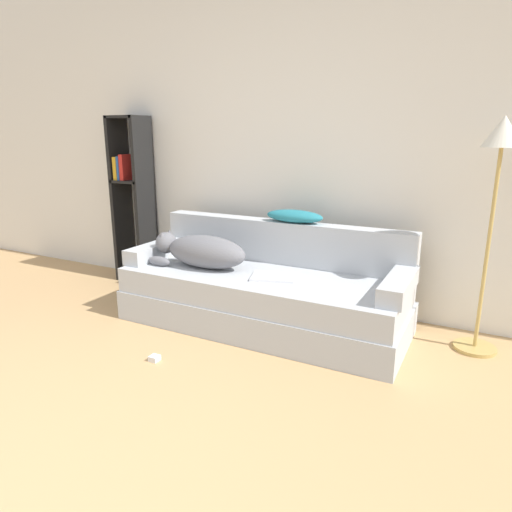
{
  "coord_description": "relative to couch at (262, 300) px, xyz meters",
  "views": [
    {
      "loc": [
        1.54,
        -0.7,
        1.36
      ],
      "look_at": [
        0.14,
        1.98,
        0.55
      ],
      "focal_mm": 32.0,
      "sensor_mm": 36.0,
      "label": 1
    }
  ],
  "objects": [
    {
      "name": "laptop",
      "position": [
        0.12,
        -0.06,
        0.21
      ],
      "size": [
        0.35,
        0.3,
        0.02
      ],
      "rotation": [
        0.0,
        0.0,
        0.3
      ],
      "color": "silver",
      "rests_on": "couch"
    },
    {
      "name": "wall_back",
      "position": [
        -0.14,
        0.62,
        1.15
      ],
      "size": [
        8.18,
        0.06,
        2.7
      ],
      "color": "silver",
      "rests_on": "ground_plane"
    },
    {
      "name": "floor_lamp",
      "position": [
        1.41,
        0.29,
        0.94
      ],
      "size": [
        0.26,
        0.26,
        1.46
      ],
      "color": "tan",
      "rests_on": "ground_plane"
    },
    {
      "name": "power_adapter",
      "position": [
        -0.34,
        -0.8,
        -0.18
      ],
      "size": [
        0.06,
        0.06,
        0.03
      ],
      "color": "silver",
      "rests_on": "ground_plane"
    },
    {
      "name": "couch_arm_right",
      "position": [
        0.95,
        -0.01,
        0.26
      ],
      "size": [
        0.15,
        0.61,
        0.12
      ],
      "color": "#B2B7BC",
      "rests_on": "couch"
    },
    {
      "name": "bookshelf",
      "position": [
        -1.58,
        0.44,
        0.65
      ],
      "size": [
        0.33,
        0.26,
        1.52
      ],
      "color": "black",
      "rests_on": "ground_plane"
    },
    {
      "name": "couch",
      "position": [
        0.0,
        0.0,
        0.0
      ],
      "size": [
        2.05,
        0.8,
        0.4
      ],
      "color": "#B2B7BC",
      "rests_on": "ground_plane"
    },
    {
      "name": "couch_arm_left",
      "position": [
        -0.95,
        -0.01,
        0.26
      ],
      "size": [
        0.15,
        0.61,
        0.12
      ],
      "color": "#B2B7BC",
      "rests_on": "couch"
    },
    {
      "name": "dog",
      "position": [
        -0.48,
        -0.06,
        0.32
      ],
      "size": [
        0.77,
        0.3,
        0.25
      ],
      "color": "slate",
      "rests_on": "couch"
    },
    {
      "name": "throw_pillow",
      "position": [
        0.1,
        0.33,
        0.57
      ],
      "size": [
        0.44,
        0.18,
        0.09
      ],
      "color": "teal",
      "rests_on": "couch_backrest"
    },
    {
      "name": "couch_backrest",
      "position": [
        0.0,
        0.33,
        0.36
      ],
      "size": [
        2.01,
        0.15,
        0.32
      ],
      "color": "#B2B7BC",
      "rests_on": "couch"
    }
  ]
}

